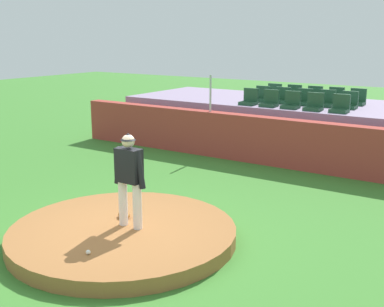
# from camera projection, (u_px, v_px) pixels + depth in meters

# --- Properties ---
(ground_plane) EXTENTS (60.00, 60.00, 0.00)m
(ground_plane) POSITION_uv_depth(u_px,v_px,m) (123.00, 240.00, 8.82)
(ground_plane) COLOR #3B7B2C
(pitchers_mound) EXTENTS (4.03, 4.03, 0.25)m
(pitchers_mound) POSITION_uv_depth(u_px,v_px,m) (123.00, 234.00, 8.79)
(pitchers_mound) COLOR #9B6335
(pitchers_mound) RESTS_ON ground_plane
(pitcher) EXTENTS (0.70, 0.27, 1.70)m
(pitcher) POSITION_uv_depth(u_px,v_px,m) (129.00, 173.00, 8.56)
(pitcher) COLOR white
(pitcher) RESTS_ON pitchers_mound
(baseball) EXTENTS (0.07, 0.07, 0.07)m
(baseball) POSITION_uv_depth(u_px,v_px,m) (88.00, 252.00, 7.67)
(baseball) COLOR white
(baseball) RESTS_ON pitchers_mound
(fielding_glove) EXTENTS (0.36, 0.31, 0.11)m
(fielding_glove) POSITION_uv_depth(u_px,v_px,m) (124.00, 215.00, 9.20)
(fielding_glove) COLOR brown
(fielding_glove) RESTS_ON pitchers_mound
(brick_barrier) EXTENTS (13.73, 0.40, 1.34)m
(brick_barrier) POSITION_uv_depth(u_px,v_px,m) (274.00, 142.00, 13.80)
(brick_barrier) COLOR #A73932
(brick_barrier) RESTS_ON ground_plane
(fence_post_left) EXTENTS (0.06, 0.06, 1.09)m
(fence_post_left) POSITION_uv_depth(u_px,v_px,m) (210.00, 93.00, 14.64)
(fence_post_left) COLOR silver
(fence_post_left) RESTS_ON brick_barrier
(bleacher_platform) EXTENTS (12.06, 3.94, 1.46)m
(bleacher_platform) POSITION_uv_depth(u_px,v_px,m) (308.00, 125.00, 15.94)
(bleacher_platform) COLOR #927E9F
(bleacher_platform) RESTS_ON ground_plane
(stadium_chair_0) EXTENTS (0.48, 0.44, 0.50)m
(stadium_chair_0) POSITION_uv_depth(u_px,v_px,m) (249.00, 100.00, 15.33)
(stadium_chair_0) COLOR #204C30
(stadium_chair_0) RESTS_ON bleacher_platform
(stadium_chair_1) EXTENTS (0.48, 0.44, 0.50)m
(stadium_chair_1) POSITION_uv_depth(u_px,v_px,m) (270.00, 101.00, 14.95)
(stadium_chair_1) COLOR #204C30
(stadium_chair_1) RESTS_ON bleacher_platform
(stadium_chair_2) EXTENTS (0.48, 0.44, 0.50)m
(stadium_chair_2) POSITION_uv_depth(u_px,v_px,m) (291.00, 103.00, 14.57)
(stadium_chair_2) COLOR #204C30
(stadium_chair_2) RESTS_ON bleacher_platform
(stadium_chair_3) EXTENTS (0.48, 0.44, 0.50)m
(stadium_chair_3) POSITION_uv_depth(u_px,v_px,m) (314.00, 105.00, 14.17)
(stadium_chair_3) COLOR #204C30
(stadium_chair_3) RESTS_ON bleacher_platform
(stadium_chair_4) EXTENTS (0.48, 0.44, 0.50)m
(stadium_chair_4) POSITION_uv_depth(u_px,v_px,m) (340.00, 107.00, 13.80)
(stadium_chair_4) COLOR #204C30
(stadium_chair_4) RESTS_ON bleacher_platform
(stadium_chair_5) EXTENTS (0.48, 0.44, 0.50)m
(stadium_chair_5) POSITION_uv_depth(u_px,v_px,m) (262.00, 97.00, 16.03)
(stadium_chair_5) COLOR #204C30
(stadium_chair_5) RESTS_ON bleacher_platform
(stadium_chair_6) EXTENTS (0.48, 0.44, 0.50)m
(stadium_chair_6) POSITION_uv_depth(u_px,v_px,m) (282.00, 98.00, 15.66)
(stadium_chair_6) COLOR #204C30
(stadium_chair_6) RESTS_ON bleacher_platform
(stadium_chair_7) EXTENTS (0.48, 0.44, 0.50)m
(stadium_chair_7) POSITION_uv_depth(u_px,v_px,m) (303.00, 100.00, 15.27)
(stadium_chair_7) COLOR #204C30
(stadium_chair_7) RESTS_ON bleacher_platform
(stadium_chair_8) EXTENTS (0.48, 0.44, 0.50)m
(stadium_chair_8) POSITION_uv_depth(u_px,v_px,m) (326.00, 101.00, 14.92)
(stadium_chair_8) COLOR #204C30
(stadium_chair_8) RESTS_ON bleacher_platform
(stadium_chair_9) EXTENTS (0.48, 0.44, 0.50)m
(stadium_chair_9) POSITION_uv_depth(u_px,v_px,m) (349.00, 103.00, 14.55)
(stadium_chair_9) COLOR #204C30
(stadium_chair_9) RESTS_ON bleacher_platform
(stadium_chair_10) EXTENTS (0.48, 0.44, 0.50)m
(stadium_chair_10) POSITION_uv_depth(u_px,v_px,m) (273.00, 94.00, 16.78)
(stadium_chair_10) COLOR #204C30
(stadium_chair_10) RESTS_ON bleacher_platform
(stadium_chair_11) EXTENTS (0.48, 0.44, 0.50)m
(stadium_chair_11) POSITION_uv_depth(u_px,v_px,m) (293.00, 95.00, 16.42)
(stadium_chair_11) COLOR #204C30
(stadium_chair_11) RESTS_ON bleacher_platform
(stadium_chair_12) EXTENTS (0.48, 0.44, 0.50)m
(stadium_chair_12) POSITION_uv_depth(u_px,v_px,m) (314.00, 97.00, 15.99)
(stadium_chair_12) COLOR #204C30
(stadium_chair_12) RESTS_ON bleacher_platform
(stadium_chair_13) EXTENTS (0.48, 0.44, 0.50)m
(stadium_chair_13) POSITION_uv_depth(u_px,v_px,m) (335.00, 98.00, 15.66)
(stadium_chair_13) COLOR #204C30
(stadium_chair_13) RESTS_ON bleacher_platform
(stadium_chair_14) EXTENTS (0.48, 0.44, 0.50)m
(stadium_chair_14) POSITION_uv_depth(u_px,v_px,m) (357.00, 100.00, 15.28)
(stadium_chair_14) COLOR #204C30
(stadium_chair_14) RESTS_ON bleacher_platform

